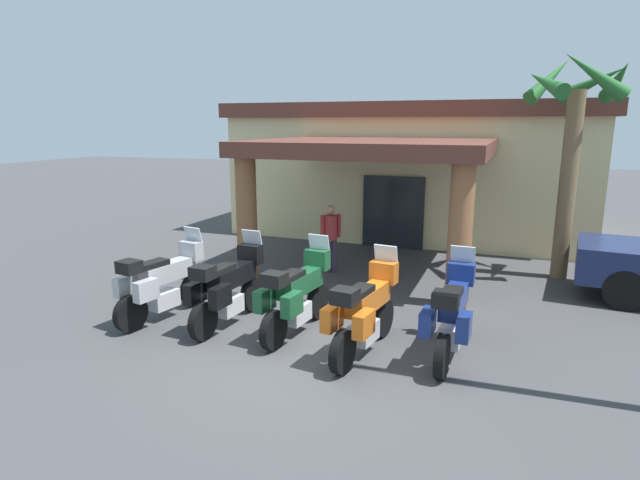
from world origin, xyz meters
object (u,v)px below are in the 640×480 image
at_px(motorcycle_silver, 162,283).
at_px(motorcycle_orange, 364,312).
at_px(motorcycle_black, 228,288).
at_px(motorcycle_green, 296,295).
at_px(pedestrian, 331,234).
at_px(motorcycle_blue, 452,315).
at_px(palm_tree_near_portico, 575,123).
at_px(motel_building, 415,166).

distance_m(motorcycle_silver, motorcycle_orange, 3.95).
xyz_separation_m(motorcycle_black, motorcycle_green, (1.31, 0.03, 0.00)).
relative_size(motorcycle_silver, pedestrian, 1.30).
bearing_deg(pedestrian, motorcycle_blue, 179.54).
distance_m(motorcycle_silver, motorcycle_green, 2.63).
height_order(motorcycle_black, palm_tree_near_portico, palm_tree_near_portico).
height_order(motorcycle_orange, motorcycle_blue, same).
height_order(motorcycle_blue, pedestrian, pedestrian).
bearing_deg(motorcycle_green, motorcycle_black, 99.56).
relative_size(motel_building, motorcycle_silver, 5.54).
bearing_deg(motorcycle_green, pedestrian, 17.12).
distance_m(motorcycle_blue, pedestrian, 5.06).
bearing_deg(motorcycle_green, motorcycle_silver, 101.29).
xyz_separation_m(motorcycle_green, palm_tree_near_portico, (4.69, 5.18, 2.91)).
distance_m(motel_building, pedestrian, 6.50).
height_order(motel_building, motorcycle_blue, motel_building).
xyz_separation_m(motorcycle_silver, motorcycle_black, (1.31, 0.11, 0.00)).
bearing_deg(pedestrian, motel_building, -49.35).
bearing_deg(motorcycle_silver, motorcycle_blue, -77.36).
height_order(motorcycle_silver, pedestrian, pedestrian).
relative_size(motorcycle_silver, palm_tree_near_portico, 0.42).
height_order(motorcycle_silver, motorcycle_black, same).
xyz_separation_m(motel_building, motorcycle_orange, (0.88, -10.55, -1.45)).
bearing_deg(motorcycle_green, motorcycle_blue, -83.79).
xyz_separation_m(motorcycle_silver, motorcycle_orange, (3.94, -0.28, 0.00)).
bearing_deg(motel_building, motorcycle_orange, -83.26).
bearing_deg(motel_building, pedestrian, -97.30).
bearing_deg(palm_tree_near_portico, motorcycle_orange, -121.06).
bearing_deg(motorcycle_silver, motorcycle_green, -74.82).
bearing_deg(motorcycle_silver, motorcycle_black, -73.10).
relative_size(motel_building, motorcycle_blue, 5.48).
bearing_deg(motel_building, motorcycle_green, -90.47).
xyz_separation_m(motorcycle_black, palm_tree_near_portico, (6.00, 5.21, 2.91)).
distance_m(motorcycle_black, palm_tree_near_portico, 8.46).
xyz_separation_m(motorcycle_silver, motorcycle_green, (2.62, 0.14, 0.00)).
bearing_deg(motorcycle_blue, motorcycle_black, 93.33).
bearing_deg(motorcycle_blue, motel_building, 16.29).
xyz_separation_m(pedestrian, palm_tree_near_portico, (5.29, 1.37, 2.63)).
distance_m(motorcycle_orange, motorcycle_blue, 1.36).
xyz_separation_m(motorcycle_silver, palm_tree_near_portico, (7.31, 5.32, 2.91)).
bearing_deg(motorcycle_orange, palm_tree_near_portico, -21.14).
xyz_separation_m(motel_building, motorcycle_silver, (-3.05, -10.26, -1.45)).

